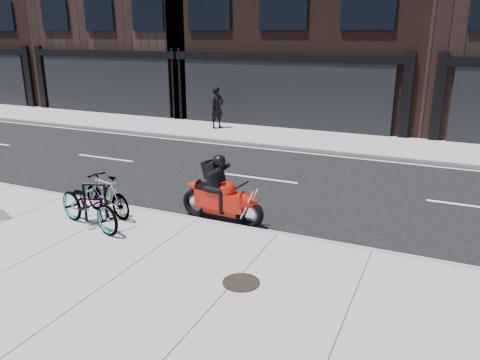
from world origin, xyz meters
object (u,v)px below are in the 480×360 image
at_px(bike_rack, 95,199).
at_px(manhole_cover, 241,282).
at_px(bicycle_front, 89,204).
at_px(bicycle_rear, 107,195).
at_px(motorcycle, 225,196).
at_px(pedestrian, 217,107).

relative_size(bike_rack, manhole_cover, 1.40).
distance_m(bike_rack, bicycle_front, 0.35).
xyz_separation_m(bike_rack, bicycle_rear, (-0.01, 0.42, -0.04)).
xyz_separation_m(bike_rack, motorcycle, (2.60, 1.44, -0.01)).
height_order(bike_rack, pedestrian, pedestrian).
height_order(bicycle_rear, pedestrian, pedestrian).
bearing_deg(bicycle_rear, motorcycle, 127.21).
relative_size(bicycle_rear, motorcycle, 0.77).
bearing_deg(pedestrian, bicycle_front, -143.59).
distance_m(bicycle_front, motorcycle, 3.06).
bearing_deg(bike_rack, bicycle_rear, 91.57).
bearing_deg(bicycle_front, bike_rack, 33.58).
distance_m(bicycle_rear, manhole_cover, 4.53).
bearing_deg(bicycle_rear, manhole_cover, 84.78).
height_order(bicycle_front, pedestrian, pedestrian).
height_order(pedestrian, manhole_cover, pedestrian).
bearing_deg(manhole_cover, bike_rack, 164.11).
xyz_separation_m(bicycle_rear, pedestrian, (-2.47, 10.66, 0.44)).
relative_size(bicycle_front, motorcycle, 0.93).
bearing_deg(motorcycle, bicycle_front, -139.90).
xyz_separation_m(bike_rack, manhole_cover, (4.19, -1.19, -0.53)).
height_order(bike_rack, manhole_cover, bike_rack).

